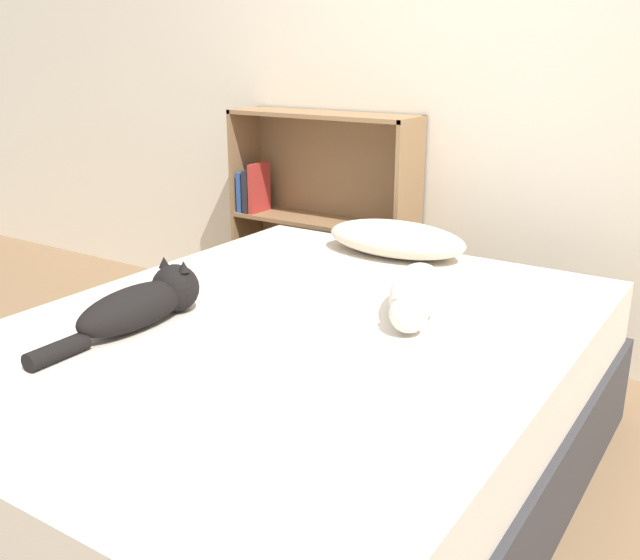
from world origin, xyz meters
TOP-DOWN VIEW (x-y plane):
  - ground_plane at (0.00, 0.00)m, footprint 8.00×8.00m
  - wall_back at (0.00, 1.42)m, footprint 8.00×0.06m
  - bed at (0.00, 0.00)m, footprint 1.59×2.04m
  - pillow at (-0.09, 0.84)m, footprint 0.58×0.30m
  - cat_light at (0.27, 0.27)m, footprint 0.28×0.57m
  - cat_dark at (-0.37, -0.23)m, footprint 0.15×0.61m
  - bookshelf at (-0.72, 1.29)m, footprint 0.95×0.26m

SIDE VIEW (x-z plane):
  - ground_plane at x=0.00m, z-range 0.00..0.00m
  - bed at x=0.00m, z-range 0.00..0.54m
  - bookshelf at x=-0.72m, z-range 0.01..1.04m
  - cat_dark at x=-0.37m, z-range 0.52..0.69m
  - pillow at x=-0.09m, z-range 0.54..0.67m
  - cat_light at x=0.27m, z-range 0.54..0.69m
  - wall_back at x=0.00m, z-range 0.00..2.50m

